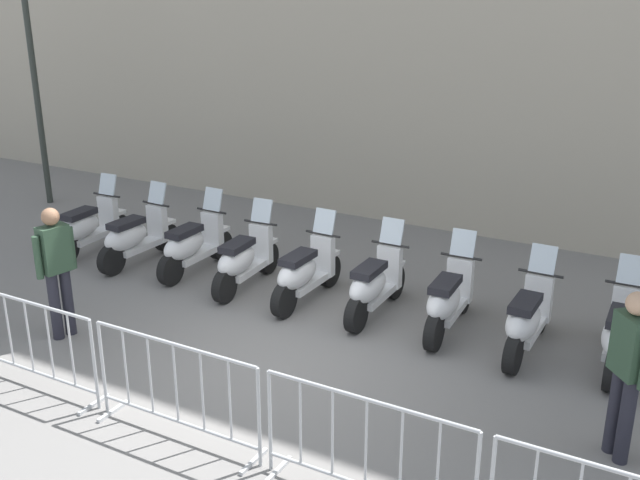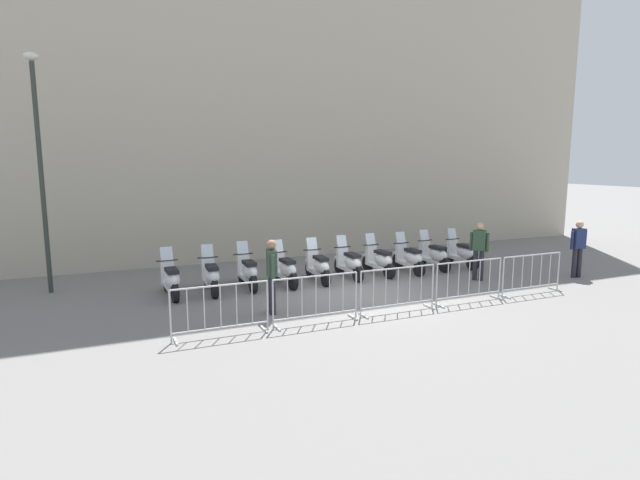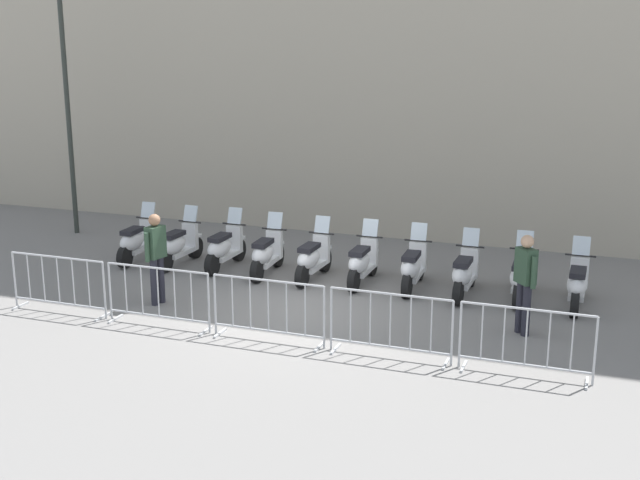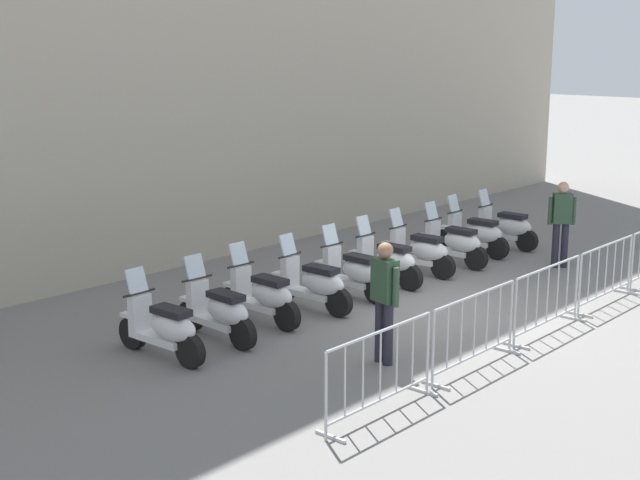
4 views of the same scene
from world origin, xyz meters
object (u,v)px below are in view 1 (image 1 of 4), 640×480
motorcycle_0 (88,227)px  motorcycle_7 (527,320)px  motorcycle_8 (620,334)px  officer_by_barriers (628,366)px  barrier_segment_1 (30,344)px  motorcycle_1 (135,237)px  officer_near_row_end (56,265)px  barrier_segment_2 (176,392)px  motorcycle_4 (305,273)px  barrier_segment_3 (366,453)px  motorcycle_2 (192,246)px  motorcycle_3 (244,260)px  motorcycle_6 (448,300)px  street_lamp (26,15)px  motorcycle_5 (374,285)px

motorcycle_0 → motorcycle_7: 7.29m
motorcycle_0 → motorcycle_8: size_ratio=1.00×
motorcycle_8 → officer_by_barriers: bearing=-78.4°
motorcycle_7 → barrier_segment_1: size_ratio=0.87×
barrier_segment_1 → motorcycle_1: bearing=118.1°
motorcycle_0 → officer_by_barriers: officer_by_barriers is taller
officer_near_row_end → motorcycle_0: bearing=132.8°
motorcycle_0 → barrier_segment_2: 5.82m
motorcycle_4 → officer_near_row_end: officer_near_row_end is taller
barrier_segment_3 → motorcycle_2: bearing=146.1°
officer_near_row_end → barrier_segment_3: bearing=-8.9°
motorcycle_3 → motorcycle_7: same height
motorcycle_4 → barrier_segment_1: 3.78m
motorcycle_6 → barrier_segment_1: bearing=-132.4°
motorcycle_2 → motorcycle_4: same height
motorcycle_0 → barrier_segment_1: (2.82, -3.28, 0.07)m
motorcycle_3 → motorcycle_8: 5.21m
street_lamp → barrier_segment_2: bearing=-31.0°
motorcycle_1 → motorcycle_2: size_ratio=1.00×
motorcycle_5 → barrier_segment_1: motorcycle_5 is taller
barrier_segment_1 → barrier_segment_3: size_ratio=1.00×
motorcycle_0 → motorcycle_5: bearing=4.3°
barrier_segment_1 → street_lamp: size_ratio=0.32×
barrier_segment_2 → officer_by_barriers: bearing=28.1°
motorcycle_3 → officer_near_row_end: officer_near_row_end is taller
motorcycle_6 → motorcycle_8: size_ratio=1.00×
motorcycle_8 → officer_near_row_end: officer_near_row_end is taller
motorcycle_2 → barrier_segment_2: (2.82, -3.42, 0.07)m
motorcycle_7 → officer_by_barriers: 2.17m
motorcycle_7 → motorcycle_0: bearing=-176.6°
motorcycle_3 → motorcycle_5: same height
motorcycle_1 → officer_by_barriers: 7.75m
motorcycle_6 → officer_by_barriers: size_ratio=1.00×
motorcycle_3 → officer_near_row_end: (-1.02, -2.47, 0.53)m
motorcycle_4 → officer_by_barriers: (4.52, -1.39, 0.53)m
motorcycle_8 → barrier_segment_3: bearing=-110.2°
motorcycle_1 → motorcycle_7: same height
motorcycle_5 → motorcycle_8: size_ratio=1.00×
street_lamp → motorcycle_3: bearing=-12.9°
street_lamp → motorcycle_0: bearing=-27.9°
motorcycle_1 → officer_by_barriers: (7.64, -1.20, 0.53)m
motorcycle_2 → street_lamp: (-5.09, 1.34, 3.25)m
motorcycle_6 → barrier_segment_2: (-1.35, -3.62, 0.07)m
motorcycle_5 → barrier_segment_3: size_ratio=0.87×
motorcycle_1 → officer_near_row_end: officer_near_row_end is taller
officer_by_barriers → motorcycle_5: bearing=156.3°
motorcycle_6 → officer_by_barriers: 2.97m
motorcycle_0 → motorcycle_5: size_ratio=1.00×
barrier_segment_3 → officer_near_row_end: bearing=171.1°
motorcycle_2 → motorcycle_6: size_ratio=1.00×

